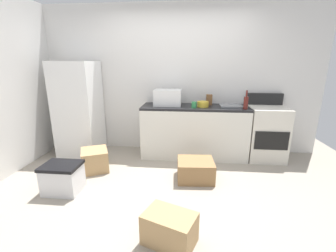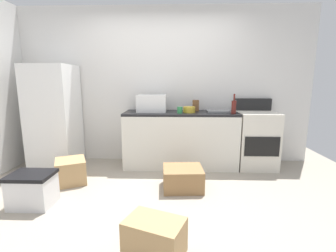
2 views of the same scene
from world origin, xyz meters
name	(u,v)px [view 2 (image 2 of 2)]	position (x,y,z in m)	size (l,w,h in m)	color
ground_plane	(156,200)	(0.00, 0.00, 0.00)	(6.00, 6.00, 0.00)	#9E9384
wall_back	(163,86)	(0.00, 1.55, 1.30)	(5.00, 0.10, 2.60)	silver
kitchen_counter	(180,139)	(0.30, 1.20, 0.45)	(1.80, 0.60, 0.90)	silver
refrigerator	(54,117)	(-1.75, 1.15, 0.82)	(0.68, 0.66, 1.64)	white
stove_oven	(256,139)	(1.52, 1.21, 0.47)	(0.60, 0.61, 1.10)	silver
microwave	(152,103)	(-0.16, 1.22, 1.04)	(0.46, 0.34, 0.27)	white
sink_basin	(218,111)	(0.90, 1.20, 0.92)	(0.36, 0.32, 0.03)	slate
wine_bottle	(234,107)	(1.09, 1.00, 1.01)	(0.07, 0.07, 0.30)	#591E19
coffee_mug	(180,110)	(0.28, 1.03, 0.95)	(0.08, 0.08, 0.10)	#338C4C
knife_block	(196,106)	(0.55, 1.33, 0.99)	(0.10, 0.10, 0.18)	brown
mixing_bowl	(189,110)	(0.43, 1.14, 0.95)	(0.19, 0.19, 0.09)	gold
cardboard_box_large	(155,237)	(0.06, -0.90, 0.15)	(0.46, 0.30, 0.30)	tan
cardboard_box_medium	(183,178)	(0.32, 0.33, 0.14)	(0.51, 0.44, 0.28)	olive
cardboard_box_small	(71,171)	(-1.22, 0.47, 0.16)	(0.38, 0.42, 0.33)	tan
storage_bin	(33,189)	(-1.38, -0.17, 0.19)	(0.46, 0.36, 0.38)	silver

